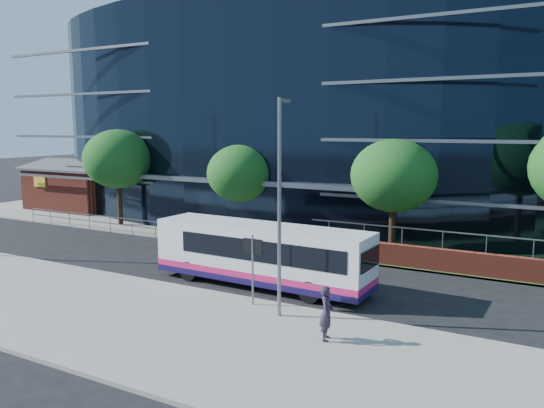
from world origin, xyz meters
The scene contains 16 objects.
ground centered at (0.00, 0.00, 0.00)m, with size 200.00×200.00×0.00m, color black.
pavement_near centered at (0.00, -5.00, 0.07)m, with size 80.00×8.00×0.15m, color gray.
kerb centered at (0.00, -1.00, 0.08)m, with size 80.00×0.25×0.16m, color gray.
yellow_line_outer centered at (0.00, -0.80, 0.01)m, with size 80.00×0.08×0.01m, color gold.
yellow_line_inner centered at (0.00, -0.65, 0.01)m, with size 80.00×0.08×0.01m, color gold.
far_forecourt centered at (-6.00, 11.00, 0.05)m, with size 50.00×8.00×0.10m, color gray.
glass_office centered at (-4.00, 20.85, 8.00)m, with size 44.00×23.10×16.00m.
brick_pavilion centered at (-22.00, 13.50, 1.94)m, with size 8.60×6.66×4.40m.
guard_railings centered at (-8.00, 7.00, 0.82)m, with size 24.00×0.05×1.10m.
street_sign centered at (4.50, -1.59, 2.15)m, with size 0.85×0.09×2.80m.
tree_far_a centered at (-13.00, 9.00, 4.86)m, with size 4.95×4.95×6.98m.
tree_far_b centered at (-3.00, 9.50, 4.21)m, with size 4.29×4.29×6.05m.
tree_far_c centered at (7.00, 9.00, 4.54)m, with size 4.62×4.62×6.51m.
streetlight_east centered at (6.00, -2.17, 4.44)m, with size 0.15×0.77×8.00m.
city_bus centered at (3.37, 1.17, 1.47)m, with size 10.35×2.69×2.78m.
pedestrian centered at (8.42, -3.46, 1.06)m, with size 0.67×0.44×1.83m, color #2B2030.
Camera 1 is at (14.88, -18.94, 7.10)m, focal length 35.00 mm.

